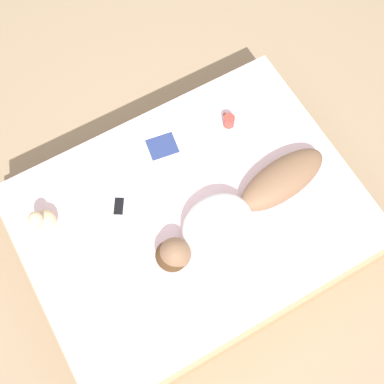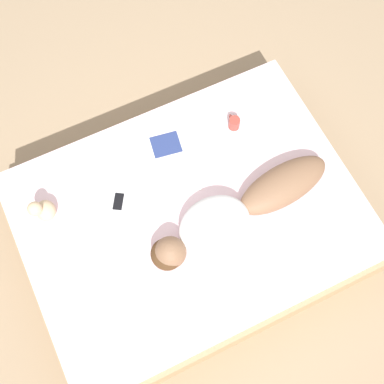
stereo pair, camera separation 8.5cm
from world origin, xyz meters
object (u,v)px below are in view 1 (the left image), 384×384
(coffee_mug, at_px, (229,121))
(open_magazine, at_px, (168,162))
(cell_phone, at_px, (119,206))
(person, at_px, (236,211))

(coffee_mug, bearing_deg, open_magazine, 95.79)
(open_magazine, height_order, cell_phone, same)
(person, height_order, cell_phone, person)
(coffee_mug, height_order, cell_phone, coffee_mug)
(cell_phone, bearing_deg, coffee_mug, -137.68)
(person, distance_m, open_magazine, 0.56)
(coffee_mug, xyz_separation_m, cell_phone, (-0.17, 0.89, -0.04))
(open_magazine, relative_size, cell_phone, 3.43)
(person, xyz_separation_m, open_magazine, (0.53, 0.18, -0.09))
(open_magazine, relative_size, coffee_mug, 4.93)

